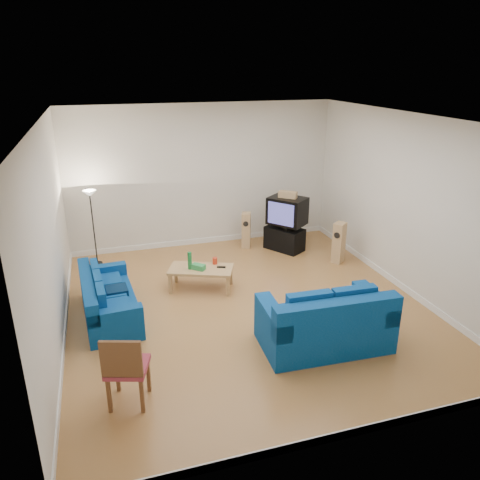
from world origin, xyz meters
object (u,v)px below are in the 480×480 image
object	(u,v)px
coffee_table	(201,271)
television	(287,211)
sofa_three_seat	(106,302)
tv_stand	(284,239)
sofa_loveseat	(326,326)

from	to	relation	value
coffee_table	television	world-z (taller)	television
sofa_three_seat	coffee_table	distance (m)	1.82
tv_stand	coffee_table	bearing A→B (deg)	-90.93
sofa_three_seat	tv_stand	xyz separation A→B (m)	(3.97, 1.94, -0.01)
sofa_three_seat	sofa_loveseat	xyz separation A→B (m)	(3.07, -1.86, 0.08)
sofa_loveseat	television	size ratio (longest dim) A/B	1.97
television	sofa_three_seat	bearing A→B (deg)	-103.59
sofa_loveseat	tv_stand	distance (m)	3.91
sofa_loveseat	television	world-z (taller)	television
coffee_table	tv_stand	xyz separation A→B (m)	(2.24, 1.39, -0.11)
coffee_table	television	size ratio (longest dim) A/B	1.34
sofa_three_seat	tv_stand	size ratio (longest dim) A/B	2.31
tv_stand	television	world-z (taller)	television
television	sofa_loveseat	bearing A→B (deg)	-53.01
tv_stand	sofa_loveseat	bearing A→B (deg)	-46.00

